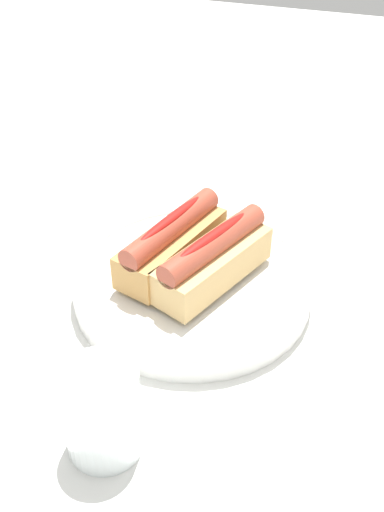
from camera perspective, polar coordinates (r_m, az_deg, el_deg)
ground_plane at (r=0.72m, az=-0.87°, el=-3.40°), size 2.40×2.40×0.00m
serving_bowl at (r=0.70m, az=-0.00°, el=-2.42°), size 0.27×0.27×0.04m
hotdog_front at (r=0.69m, az=-1.88°, el=1.30°), size 0.16×0.09×0.06m
hotdog_back at (r=0.66m, az=1.95°, el=-0.27°), size 0.16×0.10×0.06m
water_glass at (r=0.55m, az=-8.28°, el=-14.16°), size 0.07×0.07×0.09m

